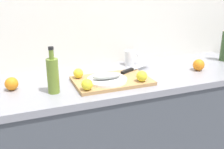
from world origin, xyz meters
TOP-DOWN VIEW (x-y plane):
  - back_wall at (0.00, 0.33)m, footprint 3.20×0.05m
  - kitchen_counter at (0.00, 0.00)m, footprint 2.00×0.60m
  - cutting_board at (-0.09, -0.08)m, footprint 0.46×0.29m
  - white_plate at (-0.13, -0.10)m, footprint 0.24×0.24m
  - fish_fillet at (-0.13, -0.10)m, footprint 0.18×0.08m
  - chef_knife at (0.10, 0.03)m, footprint 0.27×0.16m
  - lemon_0 at (0.06, -0.18)m, footprint 0.06×0.06m
  - lemon_1 at (-0.27, 0.02)m, footprint 0.06×0.06m
  - lemon_2 at (-0.27, -0.19)m, footprint 0.06×0.06m
  - olive_oil_bottle at (-0.44, -0.11)m, footprint 0.06×0.06m
  - coffee_mug_0 at (0.17, 0.21)m, footprint 0.11×0.07m
  - orange_0 at (-0.66, 0.01)m, footprint 0.07×0.07m
  - orange_1 at (0.55, -0.08)m, footprint 0.08×0.08m

SIDE VIEW (x-z plane):
  - kitchen_counter at x=0.00m, z-range 0.00..0.90m
  - cutting_board at x=-0.09m, z-range 0.90..0.92m
  - white_plate at x=-0.13m, z-range 0.92..0.93m
  - chef_knife at x=0.10m, z-range 0.92..0.94m
  - orange_0 at x=-0.66m, z-range 0.90..0.97m
  - orange_1 at x=0.55m, z-range 0.90..0.98m
  - lemon_1 at x=-0.27m, z-range 0.92..0.98m
  - lemon_2 at x=-0.27m, z-range 0.92..0.98m
  - lemon_0 at x=0.06m, z-range 0.92..0.98m
  - fish_fillet at x=-0.13m, z-range 0.94..0.97m
  - coffee_mug_0 at x=0.17m, z-range 0.90..1.01m
  - olive_oil_bottle at x=-0.44m, z-range 0.87..1.13m
  - back_wall at x=0.00m, z-range 0.00..2.50m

